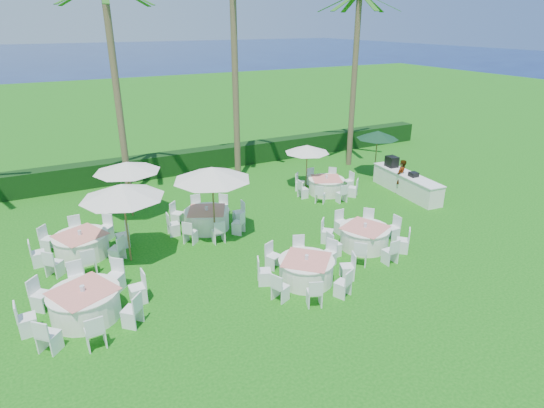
{
  "coord_description": "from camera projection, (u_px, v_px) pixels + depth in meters",
  "views": [
    {
      "loc": [
        -6.57,
        -12.19,
        8.06
      ],
      "look_at": [
        1.11,
        2.55,
        1.3
      ],
      "focal_mm": 30.0,
      "sensor_mm": 36.0,
      "label": 1
    }
  ],
  "objects": [
    {
      "name": "ground",
      "position": [
        277.0,
        268.0,
        15.86
      ],
      "size": [
        120.0,
        120.0,
        0.0
      ],
      "primitive_type": "plane",
      "color": "#10560E",
      "rests_on": "ground"
    },
    {
      "name": "hedge",
      "position": [
        177.0,
        163.0,
        25.49
      ],
      "size": [
        34.0,
        1.0,
        1.2
      ],
      "primitive_type": "cube",
      "color": "black",
      "rests_on": "ground"
    },
    {
      "name": "ocean",
      "position": [
        58.0,
        59.0,
        99.64
      ],
      "size": [
        260.0,
        260.0,
        0.0
      ],
      "primitive_type": "plane",
      "color": "#060E41",
      "rests_on": "ground"
    },
    {
      "name": "banquet_table_a",
      "position": [
        85.0,
        303.0,
        13.11
      ],
      "size": [
        3.51,
        3.51,
        1.05
      ],
      "color": "white",
      "rests_on": "ground"
    },
    {
      "name": "banquet_table_b",
      "position": [
        306.0,
        270.0,
        14.94
      ],
      "size": [
        3.14,
        3.14,
        0.97
      ],
      "color": "white",
      "rests_on": "ground"
    },
    {
      "name": "banquet_table_c",
      "position": [
        364.0,
        237.0,
        17.21
      ],
      "size": [
        3.28,
        3.28,
        0.99
      ],
      "color": "white",
      "rests_on": "ground"
    },
    {
      "name": "banquet_table_d",
      "position": [
        82.0,
        245.0,
        16.56
      ],
      "size": [
        3.37,
        3.37,
        1.01
      ],
      "color": "white",
      "rests_on": "ground"
    },
    {
      "name": "banquet_table_e",
      "position": [
        207.0,
        219.0,
        18.74
      ],
      "size": [
        3.26,
        3.26,
        0.98
      ],
      "color": "white",
      "rests_on": "ground"
    },
    {
      "name": "banquet_table_f",
      "position": [
        326.0,
        185.0,
        22.57
      ],
      "size": [
        3.09,
        3.09,
        0.94
      ],
      "color": "white",
      "rests_on": "ground"
    },
    {
      "name": "umbrella_a",
      "position": [
        122.0,
        191.0,
        15.4
      ],
      "size": [
        2.86,
        2.86,
        2.92
      ],
      "color": "brown",
      "rests_on": "ground"
    },
    {
      "name": "umbrella_b",
      "position": [
        212.0,
        174.0,
        17.13
      ],
      "size": [
        3.01,
        3.01,
        2.93
      ],
      "color": "brown",
      "rests_on": "ground"
    },
    {
      "name": "umbrella_c",
      "position": [
        127.0,
        167.0,
        19.28
      ],
      "size": [
        2.82,
        2.82,
        2.48
      ],
      "color": "brown",
      "rests_on": "ground"
    },
    {
      "name": "umbrella_d",
      "position": [
        307.0,
        149.0,
        22.79
      ],
      "size": [
        2.27,
        2.27,
        2.24
      ],
      "color": "brown",
      "rests_on": "ground"
    },
    {
      "name": "umbrella_green",
      "position": [
        378.0,
        135.0,
        24.55
      ],
      "size": [
        2.27,
        2.27,
        2.5
      ],
      "color": "brown",
      "rests_on": "ground"
    },
    {
      "name": "buffet_table",
      "position": [
        406.0,
        183.0,
        22.54
      ],
      "size": [
        1.28,
        4.46,
        1.56
      ],
      "color": "white",
      "rests_on": "ground"
    },
    {
      "name": "staff_person",
      "position": [
        401.0,
        177.0,
        22.45
      ],
      "size": [
        0.73,
        0.61,
        1.71
      ],
      "primitive_type": "imported",
      "rotation": [
        0.0,
        0.0,
        3.52
      ],
      "color": "gray",
      "rests_on": "ground"
    },
    {
      "name": "palm_b",
      "position": [
        116.0,
        86.0,
        20.6
      ],
      "size": [
        4.2,
        4.39,
        9.61
      ],
      "color": "brown",
      "rests_on": "ground"
    },
    {
      "name": "palm_c",
      "position": [
        234.0,
        52.0,
        22.08
      ],
      "size": [
        4.41,
        4.06,
        12.2
      ],
      "color": "brown",
      "rests_on": "ground"
    },
    {
      "name": "palm_e",
      "position": [
        354.0,
        75.0,
        25.3
      ],
      "size": [
        4.3,
        4.34,
        9.44
      ],
      "color": "brown",
      "rests_on": "ground"
    }
  ]
}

